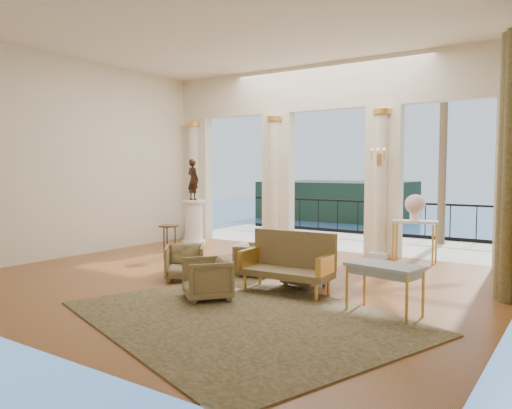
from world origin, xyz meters
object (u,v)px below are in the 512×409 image
Objects in this scene: armchair_b at (207,277)px; armchair_c at (304,268)px; side_table at (169,230)px; game_table at (385,269)px; pedestal at (194,223)px; settee at (289,262)px; armchair_d at (255,258)px; statue at (193,180)px; armchair_a at (185,261)px; console_table at (415,228)px.

armchair_c is (0.80, 1.60, -0.04)m from armchair_b.
game_table is at bearing -15.07° from side_table.
armchair_c is at bearing -9.93° from side_table.
settee is at bearing -33.22° from pedestal.
game_table reaches higher than armchair_d.
side_table is (1.02, -1.99, -1.08)m from statue.
armchair_a is at bearing -170.60° from game_table.
statue is at bearing 162.12° from game_table.
pedestal is at bearing 162.12° from game_table.
statue is at bearing 167.58° from console_table.
armchair_a is 2.29m from side_table.
console_table is at bearing -51.00° from armchair_d.
console_table is 5.35m from side_table.
armchair_c is 5.50m from pedestal.
pedestal is 5.73m from console_table.
armchair_b is 0.94× the size of side_table.
console_table is (-0.80, 4.07, 0.13)m from game_table.
pedestal is at bearing 39.03° from armchair_d.
armchair_d is 3.03m from game_table.
statue reaches higher than game_table.
pedestal reaches higher than console_table.
settee is 5.74m from pedestal.
armchair_c is at bearing -117.29° from armchair_d.
pedestal is 1.15× the size of console_table.
armchair_b is at bearing -46.73° from pedestal.
armchair_a is at bearing -50.83° from pedestal.
armchair_d is 0.61× the size of statue.
armchair_a is at bearing 120.64° from armchair_d.
game_table is (1.69, -0.81, 0.30)m from armchair_c.
armchair_d is at bearing 8.92° from armchair_a.
armchair_c is at bearing 102.19° from armchair_b.
console_table reaches higher than armchair_d.
armchair_a is 1.03× the size of armchair_d.
side_table is (1.02, -1.99, 0.08)m from pedestal.
armchair_b is 0.69× the size of console_table.
side_table is at bearing -62.95° from pedestal.
pedestal is (-4.81, 2.65, 0.25)m from armchair_c.
console_table reaches higher than armchair_c.
armchair_d is 4.41m from pedestal.
settee is 1.39× the size of game_table.
side_table is at bearing -94.09° from armchair_c.
statue is at bearing 39.03° from armchair_d.
armchair_c is at bearing 86.07° from settee.
console_table is at bearing 15.09° from armchair_a.
armchair_b is at bearing -20.81° from armchair_c.
armchair_b is 1.11× the size of armchair_c.
side_table is at bearing 129.31° from statue.
pedestal reaches higher than armchair_d.
armchair_b is 6.00m from statue.
armchair_b is at bearing -127.61° from console_table.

